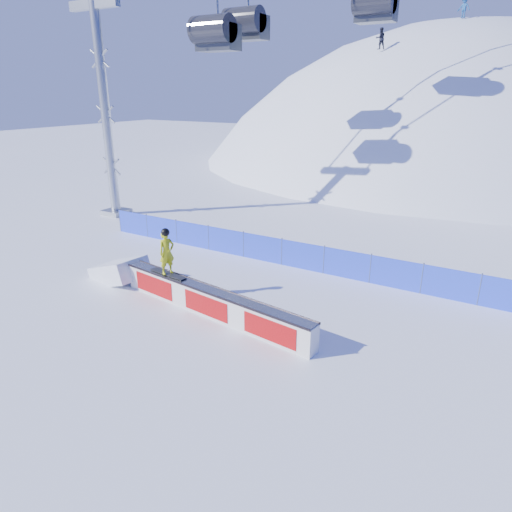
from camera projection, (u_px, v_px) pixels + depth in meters
The scene contains 7 objects.
ground at pixel (248, 309), 16.26m from camera, with size 160.00×160.00×0.00m, color white.
snow_hill at pixel (427, 308), 56.36m from camera, with size 64.00×64.00×64.00m.
safety_fence at pixel (302, 256), 19.68m from camera, with size 22.05×0.05×1.30m.
rail_box at pixel (211, 302), 15.63m from camera, with size 8.30×1.70×1.00m.
snow_ramp at pixel (121, 279), 18.83m from camera, with size 2.25×1.50×0.84m, color white, non-canonical shape.
snowboarder at pixel (167, 252), 16.41m from camera, with size 1.70×0.69×1.75m.
distant_skiers at pixel (503, 35), 35.20m from camera, with size 19.84×7.99×7.16m.
Camera 1 is at (7.71, -12.42, 7.35)m, focal length 32.00 mm.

